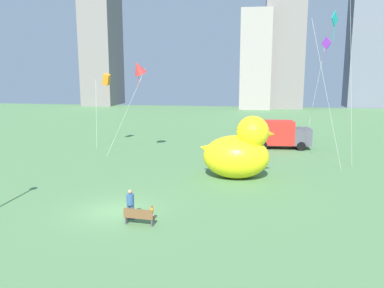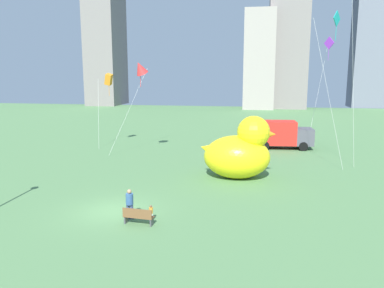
{
  "view_description": "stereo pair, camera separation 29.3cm",
  "coord_description": "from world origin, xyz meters",
  "px_view_note": "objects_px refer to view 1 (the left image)",
  "views": [
    {
      "loc": [
        7.63,
        -20.31,
        7.83
      ],
      "look_at": [
        3.98,
        3.34,
        3.41
      ],
      "focal_mm": 36.7,
      "sensor_mm": 36.0,
      "label": 1
    },
    {
      "loc": [
        7.92,
        -20.26,
        7.83
      ],
      "look_at": [
        3.98,
        3.34,
        3.41
      ],
      "focal_mm": 36.7,
      "sensor_mm": 36.0,
      "label": 2
    }
  ],
  "objects_px": {
    "box_truck": "(278,134)",
    "kite_purple": "(326,48)",
    "kite_orange": "(106,80)",
    "park_bench": "(139,216)",
    "kite_teal": "(334,26)",
    "kite_red": "(138,68)",
    "person_child": "(152,212)",
    "person_adult": "(130,203)",
    "giant_inflatable_duck": "(239,152)"
  },
  "relations": [
    {
      "from": "box_truck",
      "to": "kite_purple",
      "type": "distance_m",
      "value": 9.95
    },
    {
      "from": "kite_orange",
      "to": "park_bench",
      "type": "bearing_deg",
      "value": -65.49
    },
    {
      "from": "box_truck",
      "to": "kite_purple",
      "type": "bearing_deg",
      "value": 19.42
    },
    {
      "from": "kite_orange",
      "to": "kite_teal",
      "type": "height_order",
      "value": "kite_teal"
    },
    {
      "from": "kite_red",
      "to": "kite_purple",
      "type": "xyz_separation_m",
      "value": [
        17.44,
        7.6,
        2.06
      ]
    },
    {
      "from": "park_bench",
      "to": "kite_teal",
      "type": "distance_m",
      "value": 22.57
    },
    {
      "from": "park_bench",
      "to": "kite_red",
      "type": "bearing_deg",
      "value": 105.92
    },
    {
      "from": "park_bench",
      "to": "person_child",
      "type": "distance_m",
      "value": 0.82
    },
    {
      "from": "kite_orange",
      "to": "kite_purple",
      "type": "xyz_separation_m",
      "value": [
        22.08,
        3.51,
        3.19
      ]
    },
    {
      "from": "person_adult",
      "to": "kite_purple",
      "type": "relative_size",
      "value": 0.14
    },
    {
      "from": "giant_inflatable_duck",
      "to": "kite_orange",
      "type": "distance_m",
      "value": 18.1
    },
    {
      "from": "person_child",
      "to": "kite_purple",
      "type": "relative_size",
      "value": 0.08
    },
    {
      "from": "person_adult",
      "to": "kite_red",
      "type": "bearing_deg",
      "value": 104.27
    },
    {
      "from": "person_child",
      "to": "kite_teal",
      "type": "height_order",
      "value": "kite_teal"
    },
    {
      "from": "person_child",
      "to": "box_truck",
      "type": "distance_m",
      "value": 23.05
    },
    {
      "from": "box_truck",
      "to": "kite_red",
      "type": "distance_m",
      "value": 15.81
    },
    {
      "from": "park_bench",
      "to": "kite_red",
      "type": "relative_size",
      "value": 0.18
    },
    {
      "from": "park_bench",
      "to": "kite_orange",
      "type": "relative_size",
      "value": 0.21
    },
    {
      "from": "giant_inflatable_duck",
      "to": "box_truck",
      "type": "xyz_separation_m",
      "value": [
        3.62,
        12.24,
        -0.55
      ]
    },
    {
      "from": "giant_inflatable_duck",
      "to": "kite_orange",
      "type": "relative_size",
      "value": 0.73
    },
    {
      "from": "park_bench",
      "to": "person_adult",
      "type": "distance_m",
      "value": 1.13
    },
    {
      "from": "person_child",
      "to": "kite_red",
      "type": "distance_m",
      "value": 18.15
    },
    {
      "from": "kite_red",
      "to": "kite_orange",
      "type": "bearing_deg",
      "value": 138.64
    },
    {
      "from": "person_adult",
      "to": "kite_red",
      "type": "distance_m",
      "value": 17.55
    },
    {
      "from": "park_bench",
      "to": "box_truck",
      "type": "xyz_separation_m",
      "value": [
        8.35,
        22.3,
        0.97
      ]
    },
    {
      "from": "park_bench",
      "to": "giant_inflatable_duck",
      "type": "bearing_deg",
      "value": 64.83
    },
    {
      "from": "kite_red",
      "to": "kite_teal",
      "type": "distance_m",
      "value": 16.96
    },
    {
      "from": "person_child",
      "to": "kite_red",
      "type": "height_order",
      "value": "kite_red"
    },
    {
      "from": "box_truck",
      "to": "person_child",
      "type": "bearing_deg",
      "value": -109.9
    },
    {
      "from": "person_child",
      "to": "giant_inflatable_duck",
      "type": "relative_size",
      "value": 0.15
    },
    {
      "from": "giant_inflatable_duck",
      "to": "kite_teal",
      "type": "relative_size",
      "value": 0.45
    },
    {
      "from": "person_adult",
      "to": "kite_teal",
      "type": "distance_m",
      "value": 22.22
    },
    {
      "from": "park_bench",
      "to": "kite_orange",
      "type": "bearing_deg",
      "value": 114.51
    },
    {
      "from": "kite_orange",
      "to": "kite_teal",
      "type": "xyz_separation_m",
      "value": [
        21.26,
        -4.7,
        4.44
      ]
    },
    {
      "from": "person_adult",
      "to": "kite_orange",
      "type": "xyz_separation_m",
      "value": [
        -8.58,
        19.58,
        6.12
      ]
    },
    {
      "from": "person_adult",
      "to": "kite_teal",
      "type": "relative_size",
      "value": 0.13
    },
    {
      "from": "kite_teal",
      "to": "kite_red",
      "type": "bearing_deg",
      "value": 177.89
    },
    {
      "from": "giant_inflatable_duck",
      "to": "box_truck",
      "type": "relative_size",
      "value": 0.9
    },
    {
      "from": "person_adult",
      "to": "kite_orange",
      "type": "distance_m",
      "value": 22.23
    },
    {
      "from": "giant_inflatable_duck",
      "to": "box_truck",
      "type": "height_order",
      "value": "giant_inflatable_duck"
    },
    {
      "from": "park_bench",
      "to": "kite_purple",
      "type": "distance_m",
      "value": 28.78
    },
    {
      "from": "box_truck",
      "to": "kite_purple",
      "type": "xyz_separation_m",
      "value": [
        4.45,
        1.57,
        8.76
      ]
    },
    {
      "from": "person_child",
      "to": "kite_red",
      "type": "xyz_separation_m",
      "value": [
        -5.15,
        15.62,
        7.67
      ]
    },
    {
      "from": "kite_red",
      "to": "kite_teal",
      "type": "xyz_separation_m",
      "value": [
        16.62,
        -0.61,
        3.31
      ]
    },
    {
      "from": "person_adult",
      "to": "person_child",
      "type": "bearing_deg",
      "value": -6.12
    },
    {
      "from": "giant_inflatable_duck",
      "to": "kite_orange",
      "type": "xyz_separation_m",
      "value": [
        -14.01,
        10.3,
        5.02
      ]
    },
    {
      "from": "person_child",
      "to": "park_bench",
      "type": "bearing_deg",
      "value": -128.29
    },
    {
      "from": "kite_red",
      "to": "giant_inflatable_duck",
      "type": "bearing_deg",
      "value": -33.56
    },
    {
      "from": "kite_teal",
      "to": "kite_orange",
      "type": "bearing_deg",
      "value": 167.54
    },
    {
      "from": "kite_orange",
      "to": "kite_purple",
      "type": "distance_m",
      "value": 22.58
    }
  ]
}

